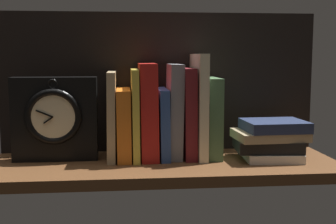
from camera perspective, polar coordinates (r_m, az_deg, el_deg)
The scene contains 13 objects.
ground_plane at distance 108.40cm, azimuth -0.40°, elevation -6.98°, with size 83.36×29.00×2.50cm, color brown.
back_panel at distance 119.17cm, azimuth -1.05°, elevation 3.82°, with size 83.36×1.20×36.60cm, color black.
book_tan_shortstories at distance 110.73cm, azimuth -7.20°, elevation -0.43°, with size 1.97×14.91×21.44cm, color tan.
book_orange_pandolfini at distance 111.00cm, azimuth -5.65°, elevation -1.50°, with size 3.35×15.71×17.18cm, color orange.
book_yellow_seinlanguage at distance 110.70cm, azimuth -4.22°, elevation -0.24°, with size 1.67×16.41×22.05cm, color gold.
book_red_requiem at distance 110.75cm, azimuth -2.56°, elevation 0.14°, with size 4.15×15.21×23.44cm, color red.
book_blue_modern at distance 111.42cm, azimuth -0.75°, elevation -1.42°, with size 2.29×14.65×17.22cm, color #2D4C8E.
book_gray_chess at distance 111.32cm, azimuth 0.82°, elevation 0.13°, with size 3.23×12.37×23.25cm, color gray.
book_maroon_dawkins at distance 111.81cm, azimuth 2.51°, elevation -0.09°, with size 2.81×14.18×22.27cm, color maroon.
book_cream_twain at distance 112.05cm, azimuth 3.94°, elevation 0.81°, with size 2.23×16.42×25.77cm, color beige.
book_green_romantic at distance 112.98cm, azimuth 5.50°, elevation -0.66°, with size 3.45×14.23×19.89cm, color #476B44.
framed_clock at distance 111.12cm, azimuth -14.24°, elevation -0.81°, with size 20.24×6.09×20.24cm.
book_stack_side at distance 112.54cm, azimuth 12.95°, elevation -3.46°, with size 17.30×14.57×9.59cm.
Camera 1 is at (-9.91, -104.66, 25.17)cm, focal length 47.76 mm.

